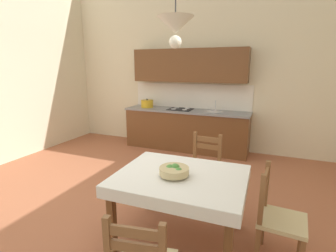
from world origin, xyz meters
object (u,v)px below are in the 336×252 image
Objects in this scene: dining_chair_kitchen_side at (204,170)px; pendant_lamp at (175,26)px; fruit_bowl at (174,171)px; dining_table at (181,186)px; kitchen_cabinetry at (187,112)px; dining_chair_window_side at (278,218)px.

dining_chair_kitchen_side is 1.16× the size of pendant_lamp.
fruit_bowl is 0.37× the size of pendant_lamp.
pendant_lamp reaches higher than fruit_bowl.
pendant_lamp is at bearing -66.69° from fruit_bowl.
dining_chair_kitchen_side reaches higher than dining_table.
pendant_lamp is (0.03, -0.08, 1.36)m from fruit_bowl.
pendant_lamp is at bearing -91.11° from dining_chair_kitchen_side.
fruit_bowl reaches higher than dining_table.
dining_chair_kitchen_side is 3.10× the size of fruit_bowl.
kitchen_cabinetry reaches higher than dining_chair_kitchen_side.
kitchen_cabinetry reaches higher than fruit_bowl.
kitchen_cabinetry is 3.21m from fruit_bowl.
pendant_lamp is (0.93, -3.15, 1.32)m from kitchen_cabinetry.
dining_table is at bearing -175.58° from dining_chair_window_side.
kitchen_cabinetry is 2.33m from dining_chair_kitchen_side.
kitchen_cabinetry reaches higher than dining_chair_window_side.
fruit_bowl is (0.90, -3.08, -0.04)m from kitchen_cabinetry.
kitchen_cabinetry is at bearing 114.51° from dining_chair_kitchen_side.
fruit_bowl is at bearing -93.06° from dining_chair_kitchen_side.
dining_chair_window_side is at bearing 4.42° from dining_table.
kitchen_cabinetry is 3.54m from pendant_lamp.
dining_chair_kitchen_side is at bearing 137.68° from dining_chair_window_side.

